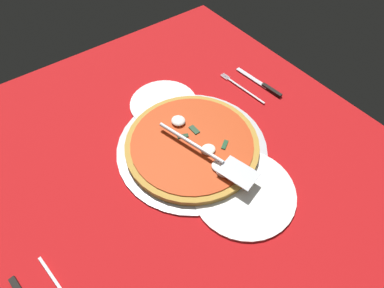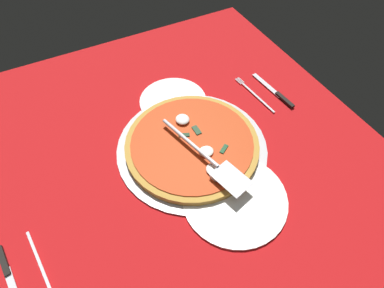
{
  "view_description": "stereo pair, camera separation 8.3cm",
  "coord_description": "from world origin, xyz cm",
  "px_view_note": "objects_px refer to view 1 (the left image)",
  "views": [
    {
      "loc": [
        43.71,
        -24.76,
        67.27
      ],
      "look_at": [
        2.81,
        5.77,
        1.98
      ],
      "focal_mm": 29.28,
      "sensor_mm": 36.0,
      "label": 1
    },
    {
      "loc": [
        48.11,
        -17.74,
        67.27
      ],
      "look_at": [
        2.81,
        5.77,
        1.98
      ],
      "focal_mm": 29.28,
      "sensor_mm": 36.0,
      "label": 2
    }
  ],
  "objects_px": {
    "dinner_plate_left": "(164,104)",
    "pizza_server": "(211,155)",
    "place_setting_far": "(253,87)",
    "dinner_plate_right": "(244,192)",
    "pizza": "(192,144)"
  },
  "relations": [
    {
      "from": "dinner_plate_left",
      "to": "pizza_server",
      "type": "distance_m",
      "value": 0.26
    },
    {
      "from": "dinner_plate_left",
      "to": "place_setting_far",
      "type": "height_order",
      "value": "place_setting_far"
    },
    {
      "from": "place_setting_far",
      "to": "dinner_plate_left",
      "type": "bearing_deg",
      "value": 63.34
    },
    {
      "from": "dinner_plate_right",
      "to": "place_setting_far",
      "type": "bearing_deg",
      "value": 133.13
    },
    {
      "from": "dinner_plate_left",
      "to": "dinner_plate_right",
      "type": "distance_m",
      "value": 0.37
    },
    {
      "from": "pizza_server",
      "to": "place_setting_far",
      "type": "xyz_separation_m",
      "value": [
        -0.15,
        0.29,
        -0.04
      ]
    },
    {
      "from": "pizza",
      "to": "pizza_server",
      "type": "height_order",
      "value": "pizza_server"
    },
    {
      "from": "dinner_plate_left",
      "to": "place_setting_far",
      "type": "distance_m",
      "value": 0.29
    },
    {
      "from": "dinner_plate_right",
      "to": "place_setting_far",
      "type": "height_order",
      "value": "place_setting_far"
    },
    {
      "from": "dinner_plate_left",
      "to": "pizza",
      "type": "height_order",
      "value": "pizza"
    },
    {
      "from": "dinner_plate_right",
      "to": "pizza",
      "type": "height_order",
      "value": "pizza"
    },
    {
      "from": "pizza",
      "to": "place_setting_far",
      "type": "height_order",
      "value": "pizza"
    },
    {
      "from": "pizza",
      "to": "pizza_server",
      "type": "bearing_deg",
      "value": 2.28
    },
    {
      "from": "pizza_server",
      "to": "place_setting_far",
      "type": "relative_size",
      "value": 1.5
    },
    {
      "from": "dinner_plate_left",
      "to": "place_setting_far",
      "type": "relative_size",
      "value": 1.05
    }
  ]
}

